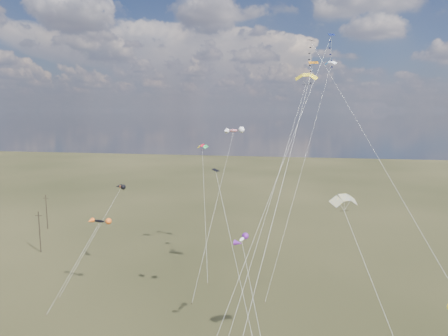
% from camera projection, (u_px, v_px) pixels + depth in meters
% --- Properties ---
extents(utility_pole_near, '(1.40, 0.20, 8.00)m').
position_uv_depth(utility_pole_near, '(40.00, 231.00, 76.08)').
color(utility_pole_near, black).
rests_on(utility_pole_near, ground).
extents(utility_pole_far, '(1.40, 0.20, 8.00)m').
position_uv_depth(utility_pole_far, '(47.00, 212.00, 91.14)').
color(utility_pole_far, black).
rests_on(utility_pole_far, ground).
extents(diamond_black_high, '(19.25, 26.62, 36.51)m').
position_uv_depth(diamond_black_high, '(320.00, 78.00, 52.50)').
color(diamond_black_high, black).
rests_on(diamond_black_high, ground).
extents(diamond_navy_tall, '(13.47, 21.38, 36.51)m').
position_uv_depth(diamond_navy_tall, '(321.00, 75.00, 48.82)').
color(diamond_navy_tall, '#091552').
rests_on(diamond_navy_tall, ground).
extents(diamond_black_mid, '(8.32, 15.12, 19.59)m').
position_uv_depth(diamond_black_mid, '(227.00, 223.00, 46.97)').
color(diamond_black_mid, black).
rests_on(diamond_black_mid, ground).
extents(diamond_orange_center, '(8.00, 18.69, 31.93)m').
position_uv_depth(diamond_orange_center, '(289.00, 157.00, 37.17)').
color(diamond_orange_center, orange).
rests_on(diamond_orange_center, ground).
extents(parafoil_yellow, '(10.06, 20.47, 32.26)m').
position_uv_depth(parafoil_yellow, '(306.00, 76.00, 52.01)').
color(parafoil_yellow, yellow).
rests_on(parafoil_yellow, ground).
extents(parafoil_blue_white, '(10.79, 24.23, 36.27)m').
position_uv_depth(parafoil_blue_white, '(330.00, 63.00, 72.05)').
color(parafoil_blue_white, '#1474BF').
rests_on(parafoil_blue_white, ground).
extents(parafoil_striped, '(8.74, 10.45, 19.44)m').
position_uv_depth(parafoil_striped, '(345.00, 198.00, 37.86)').
color(parafoil_striped, yellow).
rests_on(parafoil_striped, ground).
extents(parafoil_tricolor, '(4.59, 12.53, 21.23)m').
position_uv_depth(parafoil_tricolor, '(202.00, 146.00, 71.46)').
color(parafoil_tricolor, yellow).
rests_on(parafoil_tricolor, ground).
extents(novelty_black_orange, '(6.02, 8.44, 11.50)m').
position_uv_depth(novelty_black_orange, '(99.00, 221.00, 58.02)').
color(novelty_black_orange, black).
rests_on(novelty_black_orange, ground).
extents(novelty_orange_black, '(6.68, 11.61, 15.19)m').
position_uv_depth(novelty_orange_black, '(121.00, 187.00, 64.73)').
color(novelty_orange_black, '#C54E19').
rests_on(novelty_orange_black, ground).
extents(novelty_white_purple, '(5.13, 10.88, 12.84)m').
position_uv_depth(novelty_white_purple, '(242.00, 240.00, 45.31)').
color(novelty_white_purple, white).
rests_on(novelty_white_purple, ground).
extents(novelty_redwhite_stripe, '(4.72, 20.04, 24.11)m').
position_uv_depth(novelty_redwhite_stripe, '(233.00, 131.00, 70.65)').
color(novelty_redwhite_stripe, red).
rests_on(novelty_redwhite_stripe, ground).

